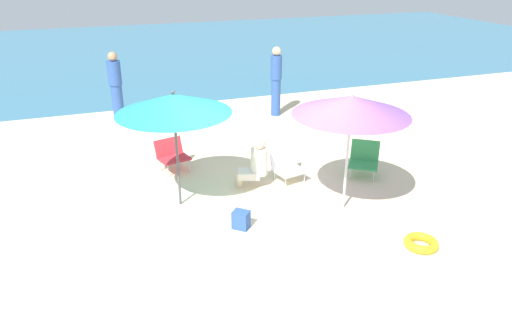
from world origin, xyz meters
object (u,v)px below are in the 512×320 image
(umbrella_teal, at_px, (173,104))
(beach_chair_b, at_px, (172,154))
(person_b, at_px, (116,86))
(person_c, at_px, (276,80))
(swim_ring, at_px, (421,243))
(beach_bag, at_px, (241,220))
(person_a, at_px, (256,163))
(umbrella_purple, at_px, (351,105))
(beach_chair_c, at_px, (364,158))
(beach_chair_a, at_px, (286,164))

(umbrella_teal, height_order, beach_chair_b, umbrella_teal)
(person_b, distance_m, person_c, 3.82)
(swim_ring, relative_size, beach_bag, 1.70)
(person_a, distance_m, person_b, 4.93)
(umbrella_purple, relative_size, beach_chair_b, 2.97)
(beach_chair_c, relative_size, swim_ring, 1.60)
(beach_chair_a, bearing_deg, beach_chair_b, -132.75)
(beach_bag, bearing_deg, beach_chair_a, 46.22)
(person_a, xyz_separation_m, person_c, (1.78, 3.58, 0.43))
(beach_chair_c, relative_size, person_a, 0.84)
(person_b, relative_size, person_c, 0.97)
(umbrella_purple, relative_size, beach_chair_c, 2.54)
(umbrella_teal, bearing_deg, person_c, 50.23)
(person_c, xyz_separation_m, swim_ring, (-0.25, -6.08, -0.82))
(beach_chair_a, distance_m, person_c, 3.72)
(umbrella_teal, distance_m, beach_chair_b, 1.94)
(umbrella_purple, distance_m, beach_chair_b, 3.56)
(person_c, distance_m, swim_ring, 6.14)
(beach_chair_b, bearing_deg, person_b, 176.33)
(umbrella_teal, bearing_deg, beach_chair_c, 0.25)
(swim_ring, bearing_deg, person_a, 121.48)
(beach_chair_b, xyz_separation_m, person_b, (-0.69, 3.34, 0.51))
(beach_chair_b, relative_size, person_a, 0.72)
(umbrella_purple, distance_m, beach_chair_a, 1.95)
(umbrella_teal, height_order, person_c, umbrella_teal)
(umbrella_teal, xyz_separation_m, umbrella_purple, (2.41, -0.99, 0.01))
(umbrella_teal, relative_size, umbrella_purple, 0.99)
(umbrella_purple, relative_size, swim_ring, 4.05)
(person_a, height_order, beach_bag, person_a)
(umbrella_purple, relative_size, beach_bag, 6.91)
(umbrella_purple, distance_m, person_a, 2.01)
(umbrella_purple, bearing_deg, beach_chair_b, 133.99)
(beach_chair_c, xyz_separation_m, person_b, (-3.93, 4.70, 0.52))
(person_b, xyz_separation_m, beach_bag, (1.26, -5.74, -0.69))
(person_a, bearing_deg, beach_chair_a, -153.39)
(beach_chair_b, bearing_deg, beach_bag, -1.82)
(beach_chair_b, bearing_deg, beach_chair_a, 44.26)
(umbrella_purple, distance_m, person_c, 4.88)
(umbrella_purple, height_order, person_a, umbrella_purple)
(beach_chair_c, distance_m, beach_bag, 2.87)
(swim_ring, bearing_deg, umbrella_teal, 141.30)
(beach_chair_c, bearing_deg, beach_bag, -33.65)
(swim_ring, bearing_deg, beach_bag, 149.45)
(umbrella_teal, distance_m, beach_bag, 1.98)
(beach_chair_c, distance_m, person_a, 2.03)
(beach_chair_a, distance_m, swim_ring, 2.78)
(umbrella_teal, relative_size, swim_ring, 4.03)
(beach_chair_c, height_order, beach_bag, beach_chair_c)
(beach_chair_a, height_order, beach_bag, beach_chair_a)
(umbrella_teal, distance_m, swim_ring, 4.04)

